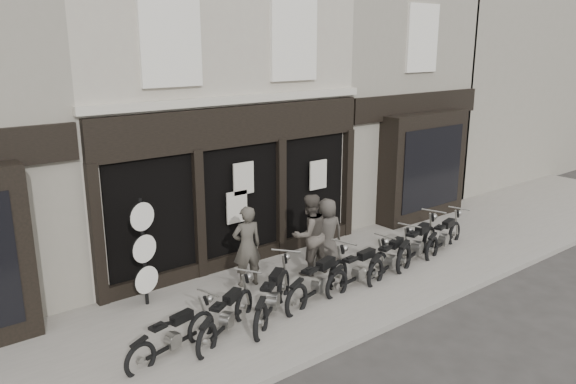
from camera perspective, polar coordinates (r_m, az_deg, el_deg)
ground_plane at (r=11.67m, az=3.57°, el=-12.00°), size 90.00×90.00×0.00m
pavement at (r=12.26m, az=0.72°, el=-10.27°), size 30.00×4.20×0.12m
kerb at (r=10.86m, az=8.12°, el=-13.94°), size 30.00×0.25×0.13m
central_building at (r=15.39m, az=-11.37°, el=10.18°), size 7.30×6.22×8.34m
neighbour_right at (r=19.10m, az=6.20°, el=11.14°), size 5.60×6.73×8.34m
filler_right at (r=25.53m, az=19.49°, el=11.47°), size 11.00×6.00×8.20m
motorcycle_0 at (r=10.11m, az=-11.58°, el=-14.43°), size 1.93×0.75×0.94m
motorcycle_1 at (r=10.57m, az=-6.22°, el=-12.68°), size 1.91×1.29×1.01m
motorcycle_2 at (r=11.13m, az=-1.52°, el=-10.87°), size 1.98×1.62×1.11m
motorcycle_3 at (r=11.82m, az=3.16°, el=-9.31°), size 2.23×0.92×1.09m
motorcycle_4 at (r=12.51m, az=7.24°, el=-8.09°), size 2.16×0.59×1.03m
motorcycle_5 at (r=13.26m, az=10.42°, el=-6.85°), size 2.12×0.89×1.04m
motorcycle_6 at (r=14.14m, az=13.00°, el=-5.44°), size 2.29×1.03×1.13m
motorcycle_7 at (r=15.00m, az=15.56°, el=-4.59°), size 2.10×0.83×1.03m
man_left at (r=12.22m, az=-4.20°, el=-5.52°), size 0.74×0.57×1.80m
man_centre at (r=12.79m, az=2.21°, el=-4.33°), size 0.97×0.78×1.88m
man_right at (r=13.34m, az=3.98°, el=-4.10°), size 0.92×0.74×1.64m
advert_sign_post at (r=11.60m, az=-14.36°, el=-6.43°), size 0.57×0.37×2.36m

